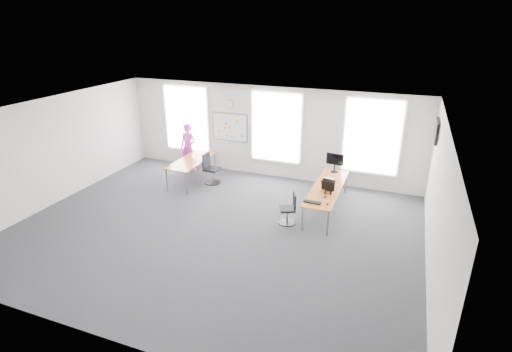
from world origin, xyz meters
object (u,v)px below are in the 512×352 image
at_px(chair_left, 211,170).
at_px(headphones, 328,192).
at_px(desk_left, 192,162).
at_px(chair_right, 289,210).
at_px(monitor, 335,161).
at_px(desk_right, 327,189).
at_px(person, 188,148).
at_px(keyboard, 312,202).

bearing_deg(chair_left, headphones, -101.76).
bearing_deg(desk_left, chair_right, -23.03).
bearing_deg(monitor, chair_right, -100.08).
bearing_deg(chair_right, monitor, 139.82).
xyz_separation_m(desk_right, chair_right, (-0.74, -1.09, -0.28)).
bearing_deg(desk_right, monitor, 91.92).
relative_size(desk_left, chair_right, 2.42).
distance_m(person, keyboard, 5.52).
height_order(person, monitor, person).
bearing_deg(desk_left, headphones, -11.70).
bearing_deg(desk_left, monitor, 9.00).
xyz_separation_m(desk_left, keyboard, (4.35, -1.60, 0.02)).
distance_m(chair_right, person, 5.01).
relative_size(chair_left, person, 0.59).
distance_m(keyboard, monitor, 2.33).
height_order(keyboard, headphones, headphones).
relative_size(chair_right, person, 0.50).
bearing_deg(monitor, keyboard, -85.83).
height_order(chair_right, headphones, chair_right).
xyz_separation_m(chair_right, chair_left, (-3.16, 1.72, 0.06)).
bearing_deg(person, desk_right, -9.07).
xyz_separation_m(chair_left, headphones, (4.01, -1.08, 0.31)).
bearing_deg(person, keyboard, -20.53).
distance_m(person, headphones, 5.51).
distance_m(chair_left, monitor, 3.95).
xyz_separation_m(desk_left, chair_left, (0.60, 0.12, -0.25)).
relative_size(person, monitor, 2.87).
distance_m(desk_right, chair_right, 1.35).
bearing_deg(headphones, monitor, 85.99).
height_order(chair_left, headphones, chair_left).
bearing_deg(person, chair_right, -23.53).
xyz_separation_m(desk_right, keyboard, (-0.15, -1.10, 0.06)).
bearing_deg(headphones, chair_right, -152.13).
bearing_deg(person, headphones, -13.32).
relative_size(desk_right, person, 1.70).
bearing_deg(desk_right, chair_right, -124.05).
bearing_deg(chair_left, desk_left, 105.10).
xyz_separation_m(chair_left, keyboard, (3.75, -1.72, 0.27)).
bearing_deg(keyboard, desk_left, 166.77).
xyz_separation_m(chair_right, keyboard, (0.59, -0.00, 0.33)).
height_order(desk_left, chair_right, chair_right).
bearing_deg(headphones, desk_right, 94.58).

